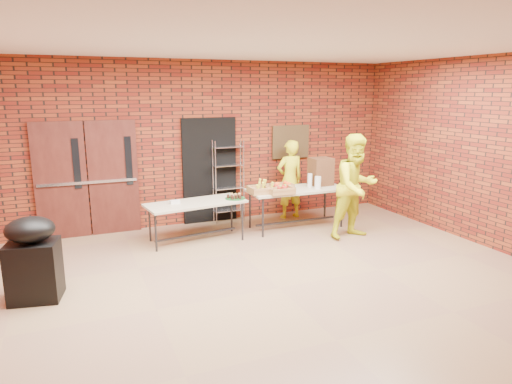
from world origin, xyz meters
TOP-DOWN VIEW (x-y plane):
  - room at (0.00, 0.00)m, footprint 8.08×7.08m
  - double_doors at (-2.20, 3.44)m, footprint 1.78×0.12m
  - dark_doorway at (0.10, 3.46)m, footprint 1.10×0.06m
  - bronze_plaque at (1.90, 3.45)m, footprint 0.85×0.04m
  - wire_rack at (0.45, 3.32)m, footprint 0.62×0.22m
  - table_left at (-0.50, 2.36)m, footprint 1.80×0.95m
  - table_right at (1.51, 2.40)m, footprint 1.90×0.82m
  - basket_bananas at (0.76, 2.32)m, footprint 0.50×0.39m
  - basket_oranges at (1.25, 2.51)m, footprint 0.40×0.31m
  - basket_apples at (1.05, 2.17)m, footprint 0.47×0.36m
  - muffin_tray at (0.23, 2.34)m, footprint 0.36×0.36m
  - napkin_box at (-0.85, 2.40)m, footprint 0.17×0.11m
  - coffee_dispenser at (2.12, 2.54)m, footprint 0.41×0.37m
  - cup_stack_front at (1.85, 2.22)m, footprint 0.08×0.08m
  - cup_stack_mid at (1.88, 2.20)m, footprint 0.08×0.08m
  - cup_stack_back at (1.81, 2.43)m, footprint 0.09×0.09m
  - covered_grill at (-3.01, 0.89)m, footprint 0.69×0.61m
  - volunteer_woman at (1.72, 3.10)m, footprint 0.61×0.42m
  - volunteer_man at (2.21, 1.47)m, footprint 0.99×0.81m

SIDE VIEW (x-z plane):
  - covered_grill at x=-3.01m, z-range 0.00..1.09m
  - table_left at x=-0.50m, z-range 0.29..1.00m
  - table_right at x=1.51m, z-range 0.32..1.10m
  - napkin_box at x=-0.85m, z-range 0.71..0.76m
  - muffin_tray at x=0.23m, z-range 0.70..0.79m
  - volunteer_woman at x=1.72m, z-range 0.00..1.63m
  - basket_oranges at x=1.25m, z-range 0.77..0.89m
  - wire_rack at x=0.45m, z-range 0.00..1.66m
  - basket_apples at x=1.05m, z-range 0.77..0.91m
  - basket_bananas at x=0.76m, z-range 0.77..0.92m
  - cup_stack_front at x=1.85m, z-range 0.78..1.02m
  - cup_stack_mid at x=1.88m, z-range 0.78..1.02m
  - cup_stack_back at x=1.81m, z-range 0.78..1.04m
  - volunteer_man at x=2.21m, z-range 0.00..1.88m
  - coffee_dispenser at x=2.12m, z-range 0.78..1.32m
  - dark_doorway at x=0.10m, z-range 0.00..2.10m
  - double_doors at x=-2.20m, z-range 0.00..2.10m
  - bronze_plaque at x=1.90m, z-range 1.20..1.90m
  - room at x=0.00m, z-range -0.04..3.24m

